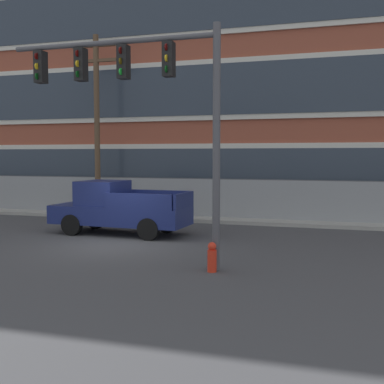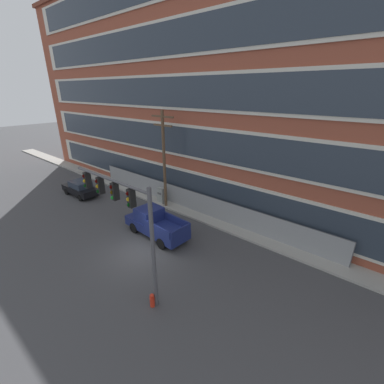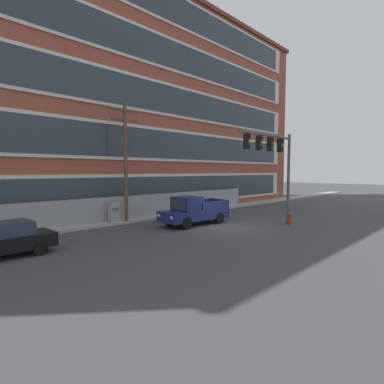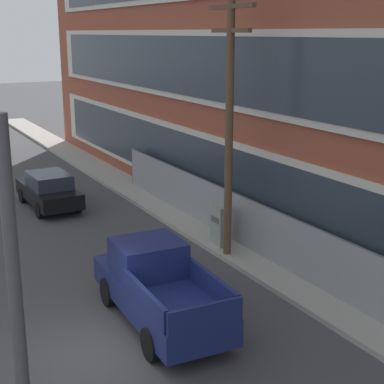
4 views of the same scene
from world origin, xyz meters
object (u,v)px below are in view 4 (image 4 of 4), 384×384
sedan_black (49,190)px  utility_pole_near_corner (229,117)px  electrical_cabinet (220,227)px  pickup_truck_navy (157,287)px

sedan_black → utility_pole_near_corner: 10.28m
sedan_black → electrical_cabinet: (7.84, 3.92, -0.01)m
sedan_black → electrical_cabinet: bearing=26.6°
pickup_truck_navy → electrical_cabinet: pickup_truck_navy is taller
pickup_truck_navy → electrical_cabinet: (-3.83, 4.23, -0.17)m
pickup_truck_navy → utility_pole_near_corner: size_ratio=0.63×
sedan_black → electrical_cabinet: size_ratio=2.75×
pickup_truck_navy → electrical_cabinet: size_ratio=3.44×
pickup_truck_navy → electrical_cabinet: 5.71m
sedan_black → electrical_cabinet: 8.77m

